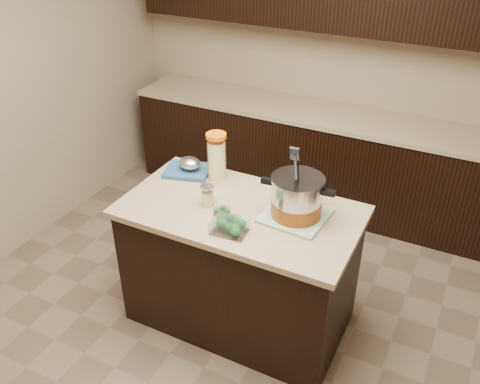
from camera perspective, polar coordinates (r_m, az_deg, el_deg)
name	(u,v)px	position (r m, az deg, el deg)	size (l,w,h in m)	color
ground_plane	(240,316)	(3.67, 0.00, -13.74)	(4.00, 4.00, 0.00)	brown
room_shell	(240,79)	(2.73, 0.00, 12.53)	(4.04, 4.04, 2.72)	tan
back_cabinets	(330,107)	(4.53, 10.12, 9.41)	(3.60, 0.63, 2.33)	black
island	(240,266)	(3.36, 0.00, -8.29)	(1.46, 0.81, 0.90)	black
dish_towel	(296,215)	(3.03, 6.26, -2.64)	(0.36, 0.36, 0.02)	#6A9162
stock_pot	(297,199)	(2.97, 6.39, -0.81)	(0.44, 0.34, 0.45)	#B7B7BC
lemonade_pitcher	(217,158)	(3.34, -2.63, 3.79)	(0.16, 0.16, 0.32)	#E1D389
mason_jar	(208,196)	(3.11, -3.66, -0.42)	(0.10, 0.10, 0.14)	#E1D389
broccoli_tub_left	(222,212)	(3.03, -2.03, -2.26)	(0.11, 0.11, 0.05)	silver
broccoli_tub_right	(230,224)	(2.91, -1.13, -3.64)	(0.14, 0.14, 0.06)	silver
broccoli_tub_rect	(229,227)	(2.88, -1.19, -3.96)	(0.21, 0.16, 0.07)	silver
blue_tray	(188,168)	(3.48, -5.81, 2.71)	(0.35, 0.31, 0.11)	navy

